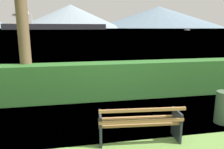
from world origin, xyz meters
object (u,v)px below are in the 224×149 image
Objects in this scene: park_bench at (140,123)px; fishing_boat_near at (187,30)px; trash_bin at (224,108)px; cargo_ship_large at (49,25)px.

fishing_boat_near is at bearing 60.17° from park_bench.
fishing_boat_near is at bearing 60.77° from trash_bin.
trash_bin is 178.16m from fishing_boat_near.
fishing_boat_near is at bearing -37.80° from cargo_ship_large.
cargo_ship_large reaches higher than park_bench.
fishing_boat_near is (89.44, 155.98, -0.01)m from park_bench.
trash_bin is at bearing -83.64° from cargo_ship_large.
trash_bin is at bearing 11.55° from park_bench.
park_bench is 0.02× the size of cargo_ship_large.
trash_bin is 0.21× the size of fishing_boat_near.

